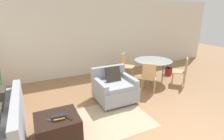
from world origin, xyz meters
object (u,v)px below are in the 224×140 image
potted_plant (3,99)px  dining_chair_near_left (149,76)px  tv_remote_primary (69,118)px  potted_plant_small (169,70)px  couch (1,129)px  ottoman (58,126)px  dining_table (153,62)px  dining_chair_near_right (182,70)px  armchair (114,88)px  dining_chair_far_left (126,64)px  tv_remote_secondary (51,120)px  book_stack (59,116)px

potted_plant → dining_chair_near_left: bearing=-12.6°
tv_remote_primary → potted_plant_small: size_ratio=0.23×
tv_remote_primary → couch: bearing=158.8°
ottoman → tv_remote_primary: size_ratio=4.93×
tv_remote_primary → dining_table: bearing=27.7°
dining_chair_near_right → armchair: bearing=179.8°
potted_plant → dining_chair_near_left: (3.77, -0.84, 0.29)m
dining_table → dining_chair_far_left: (-0.66, 0.66, -0.16)m
couch → dining_chair_near_right: bearing=6.8°
tv_remote_secondary → couch: bearing=156.5°
dining_table → potted_plant_small: size_ratio=1.82×
dining_chair_near_right → dining_chair_near_left: bearing=-180.0°
couch → armchair: bearing=13.3°
armchair → potted_plant_small: 2.93m
book_stack → potted_plant: bearing=120.7°
potted_plant → dining_chair_far_left: (3.77, 0.48, 0.29)m
potted_plant → dining_chair_near_right: 5.18m
dining_chair_near_left → armchair: bearing=179.7°
tv_remote_primary → dining_chair_far_left: bearing=42.7°
couch → book_stack: bearing=-19.5°
book_stack → tv_remote_primary: (0.16, -0.09, -0.03)m
armchair → dining_chair_near_right: (2.45, -0.01, 0.17)m
ottoman → dining_chair_far_left: bearing=38.6°
ottoman → dining_chair_near_left: dining_chair_near_left is taller
dining_chair_near_right → potted_plant_small: bearing=70.7°
tv_remote_secondary → dining_chair_far_left: (2.86, 2.28, 0.07)m
dining_chair_near_right → dining_table: bearing=135.0°
armchair → potted_plant: bearing=162.4°
tv_remote_primary → dining_chair_near_right: bearing=14.8°
book_stack → tv_remote_secondary: 0.14m
tv_remote_secondary → dining_chair_near_left: bearing=18.4°
tv_remote_primary → dining_chair_near_right: (3.88, 1.03, 0.07)m
ottoman → potted_plant: bearing=120.7°
potted_plant → dining_chair_near_right: size_ratio=1.25×
ottoman → tv_remote_secondary: (-0.10, -0.08, 0.21)m
ottoman → couch: bearing=163.3°
dining_table → dining_chair_near_right: 0.95m
dining_table → dining_chair_far_left: 0.95m
potted_plant → dining_chair_near_left: 3.88m
couch → tv_remote_secondary: couch is taller
dining_table → dining_chair_near_left: (-0.66, -0.66, -0.16)m
potted_plant → dining_table: potted_plant is taller
armchair → ottoman: size_ratio=1.26×
ottoman → potted_plant_small: 4.75m
dining_chair_near_left → potted_plant_small: (1.65, 0.92, -0.35)m
armchair → book_stack: armchair is taller
couch → potted_plant: 1.45m
armchair → dining_chair_near_left: bearing=-0.3°
dining_table → book_stack: bearing=-154.7°
tv_remote_primary → dining_table: size_ratio=0.13×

